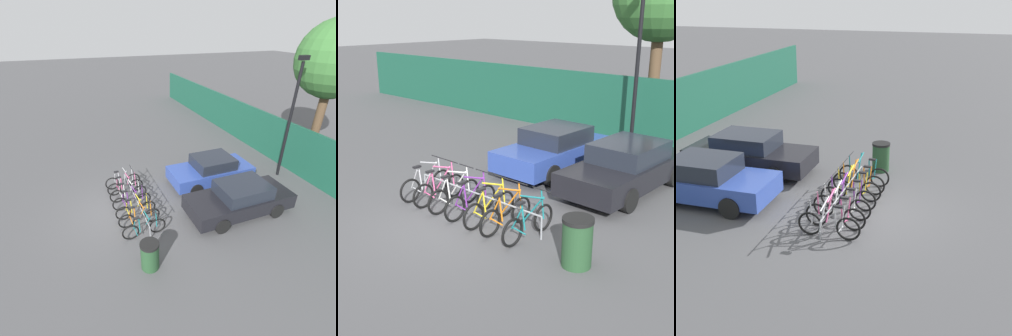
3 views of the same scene
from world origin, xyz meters
TOP-DOWN VIEW (x-y plane):
  - ground_plane at (0.00, 0.00)m, footprint 120.00×120.00m
  - hoarding_wall at (0.00, 9.50)m, footprint 36.00×0.16m
  - bike_rack at (0.06, 0.68)m, footprint 4.18×0.04m
  - bicycle_silver at (-1.76, 0.53)m, footprint 0.68×1.71m
  - bicycle_pink at (-1.21, 0.53)m, footprint 0.68×1.71m
  - bicycle_white at (-0.61, 0.53)m, footprint 0.68×1.71m
  - bicycle_purple at (0.01, 0.53)m, footprint 0.68×1.71m
  - bicycle_yellow at (0.67, 0.53)m, footprint 0.68×1.71m
  - bicycle_orange at (1.20, 0.53)m, footprint 0.68×1.71m
  - bicycle_teal at (1.88, 0.53)m, footprint 0.68×1.71m
  - car_blue at (-0.66, 4.75)m, footprint 1.91×4.10m
  - car_black at (1.93, 4.67)m, footprint 1.91×4.45m
  - lamp_post at (0.01, 8.50)m, footprint 0.24×0.44m
  - trash_bin at (3.33, 0.28)m, footprint 0.63×0.63m
  - tree_behind_hoarding at (-0.69, 11.30)m, footprint 3.78×3.78m

SIDE VIEW (x-z plane):
  - ground_plane at x=0.00m, z-range 0.00..0.00m
  - bicycle_silver at x=-1.76m, z-range -0.15..0.90m
  - bicycle_pink at x=-1.21m, z-range -0.15..0.90m
  - bicycle_white at x=-0.61m, z-range -0.15..0.90m
  - bicycle_purple at x=0.01m, z-range -0.15..0.90m
  - bicycle_yellow at x=0.67m, z-range -0.15..0.90m
  - bicycle_orange at x=1.20m, z-range -0.15..0.90m
  - bicycle_teal at x=1.88m, z-range -0.15..0.90m
  - bike_rack at x=0.06m, z-range 0.21..0.78m
  - trash_bin at x=3.33m, z-range 0.00..1.03m
  - car_blue at x=-0.66m, z-range -0.01..1.39m
  - car_black at x=1.93m, z-range -0.01..1.39m
  - hoarding_wall at x=0.00m, z-range 0.00..2.52m
  - lamp_post at x=0.01m, z-range 0.35..6.27m
  - tree_behind_hoarding at x=-0.69m, z-range 1.78..9.23m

